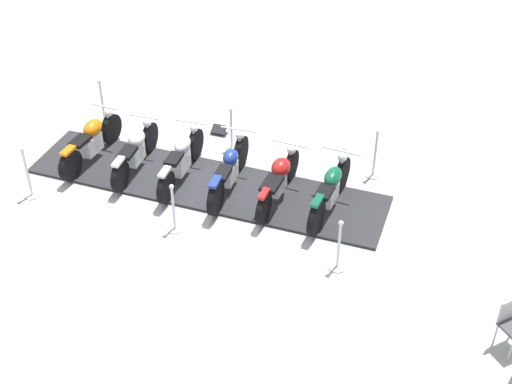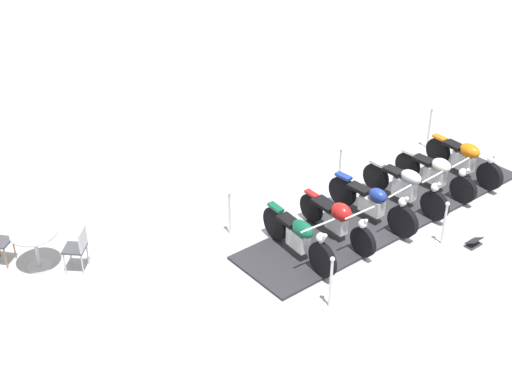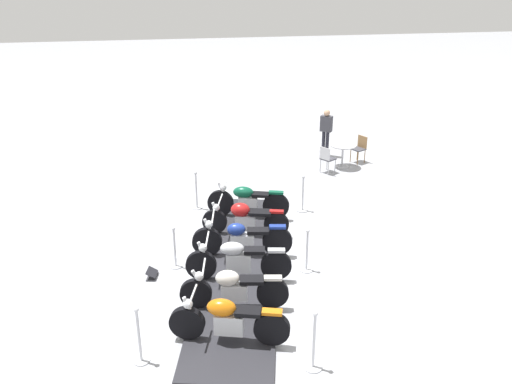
% 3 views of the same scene
% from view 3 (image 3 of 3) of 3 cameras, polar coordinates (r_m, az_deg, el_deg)
% --- Properties ---
extents(ground_plane, '(80.00, 80.00, 0.00)m').
position_cam_3_polar(ground_plane, '(12.06, -1.65, -8.17)').
color(ground_plane, '#A8AAB2').
extents(display_platform, '(3.26, 7.52, 0.06)m').
position_cam_3_polar(display_platform, '(12.05, -1.65, -8.05)').
color(display_platform, '#28282D').
rests_on(display_platform, ground_plane).
extents(motorcycle_forest, '(2.13, 0.92, 1.02)m').
position_cam_3_polar(motorcycle_forest, '(14.09, -0.98, -0.89)').
color(motorcycle_forest, black).
rests_on(motorcycle_forest, display_platform).
extents(motorcycle_maroon, '(2.12, 0.87, 0.92)m').
position_cam_3_polar(motorcycle_maroon, '(13.16, -1.30, -2.72)').
color(motorcycle_maroon, black).
rests_on(motorcycle_maroon, display_platform).
extents(motorcycle_navy, '(2.30, 0.72, 1.01)m').
position_cam_3_polar(motorcycle_navy, '(12.26, -1.60, -4.96)').
color(motorcycle_navy, black).
rests_on(motorcycle_navy, display_platform).
extents(motorcycle_chrome, '(2.25, 0.72, 0.97)m').
position_cam_3_polar(motorcycle_chrome, '(11.36, -2.05, -7.28)').
color(motorcycle_chrome, black).
rests_on(motorcycle_chrome, display_platform).
extents(motorcycle_cream, '(2.12, 0.65, 0.93)m').
position_cam_3_polar(motorcycle_cream, '(10.50, -2.52, -10.24)').
color(motorcycle_cream, black).
rests_on(motorcycle_cream, display_platform).
extents(motorcycle_copper, '(2.12, 0.85, 0.95)m').
position_cam_3_polar(motorcycle_copper, '(9.66, -3.10, -13.52)').
color(motorcycle_copper, black).
rests_on(motorcycle_copper, display_platform).
extents(stanchion_right_rear, '(0.29, 0.29, 1.11)m').
position_cam_3_polar(stanchion_right_rear, '(9.55, -12.38, -15.48)').
color(stanchion_right_rear, silver).
rests_on(stanchion_right_rear, ground_plane).
extents(stanchion_left_rear, '(0.33, 0.33, 1.14)m').
position_cam_3_polar(stanchion_left_rear, '(9.29, 6.19, -16.49)').
color(stanchion_left_rear, silver).
rests_on(stanchion_left_rear, ground_plane).
extents(stanchion_right_front, '(0.29, 0.29, 1.10)m').
position_cam_3_polar(stanchion_right_front, '(14.80, -6.40, -0.34)').
color(stanchion_right_front, silver).
rests_on(stanchion_right_front, ground_plane).
extents(stanchion_right_mid, '(0.29, 0.29, 1.01)m').
position_cam_3_polar(stanchion_right_mid, '(12.08, -8.68, -6.47)').
color(stanchion_right_mid, silver).
rests_on(stanchion_right_mid, ground_plane).
extents(stanchion_left_mid, '(0.31, 0.31, 1.03)m').
position_cam_3_polar(stanchion_left_mid, '(11.87, 5.47, -6.93)').
color(stanchion_left_mid, silver).
rests_on(stanchion_left_mid, ground_plane).
extents(stanchion_left_front, '(0.33, 0.33, 1.05)m').
position_cam_3_polar(stanchion_left_front, '(14.65, 5.03, -0.80)').
color(stanchion_left_front, silver).
rests_on(stanchion_left_front, ground_plane).
extents(info_placard, '(0.28, 0.40, 0.19)m').
position_cam_3_polar(info_placard, '(11.93, -11.08, -8.72)').
color(info_placard, '#333338').
rests_on(info_placard, ground_plane).
extents(cafe_table, '(0.86, 0.86, 0.78)m').
position_cam_3_polar(cafe_table, '(17.93, 9.30, 4.45)').
color(cafe_table, '#B7B7BC').
rests_on(cafe_table, ground_plane).
extents(cafe_chair_near_table, '(0.54, 0.54, 0.91)m').
position_cam_3_polar(cafe_chair_near_table, '(18.52, 11.07, 4.75)').
color(cafe_chair_near_table, olive).
rests_on(cafe_chair_near_table, ground_plane).
extents(cafe_chair_across_table, '(0.55, 0.55, 0.89)m').
position_cam_3_polar(cafe_chair_across_table, '(17.34, 7.61, 3.66)').
color(cafe_chair_across_table, '#B7B7BC').
rests_on(cafe_chair_across_table, ground_plane).
extents(bystander_person, '(0.45, 0.41, 1.67)m').
position_cam_3_polar(bystander_person, '(18.84, 7.53, 6.79)').
color(bystander_person, '#23232D').
rests_on(bystander_person, ground_plane).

